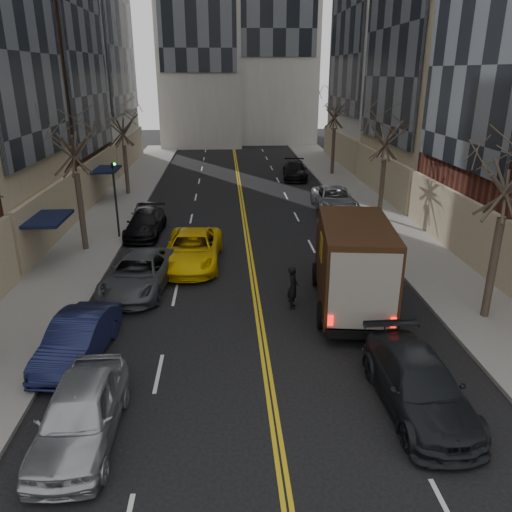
{
  "coord_description": "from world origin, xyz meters",
  "views": [
    {
      "loc": [
        -1.24,
        -5.89,
        9.11
      ],
      "look_at": [
        -0.06,
        12.72,
        2.2
      ],
      "focal_mm": 35.0,
      "sensor_mm": 36.0,
      "label": 1
    }
  ],
  "objects": [
    {
      "name": "parked_rt_a",
      "position": [
        6.07,
        23.23,
        0.69
      ],
      "size": [
        1.82,
        4.3,
        1.38
      ],
      "primitive_type": "imported",
      "rotation": [
        0.0,
        0.0,
        -0.09
      ],
      "color": "#484A50",
      "rests_on": "ground"
    },
    {
      "name": "traffic_signal",
      "position": [
        -7.39,
        22.0,
        2.82
      ],
      "size": [
        0.29,
        0.26,
        4.7
      ],
      "color": "black",
      "rests_on": "sidewalk_left"
    },
    {
      "name": "parked_rt_b",
      "position": [
        6.3,
        27.42,
        0.8
      ],
      "size": [
        2.84,
        5.83,
        1.6
      ],
      "primitive_type": "imported",
      "rotation": [
        0.0,
        0.0,
        -0.03
      ],
      "color": "#93979A",
      "rests_on": "ground"
    },
    {
      "name": "ups_truck",
      "position": [
        3.77,
        12.36,
        1.89
      ],
      "size": [
        3.44,
        7.1,
        3.74
      ],
      "rotation": [
        0.0,
        0.0,
        -0.13
      ],
      "color": "black",
      "rests_on": "ground"
    },
    {
      "name": "parked_lf_b",
      "position": [
        -6.24,
        9.06,
        0.75
      ],
      "size": [
        2.1,
        4.68,
        1.49
      ],
      "primitive_type": "imported",
      "rotation": [
        0.0,
        0.0,
        -0.12
      ],
      "color": "#111535",
      "rests_on": "ground"
    },
    {
      "name": "sidewalk_left",
      "position": [
        -9.0,
        27.0,
        0.07
      ],
      "size": [
        4.0,
        66.0,
        0.15
      ],
      "primitive_type": "cube",
      "color": "slate",
      "rests_on": "ground"
    },
    {
      "name": "parked_rt_c",
      "position": [
        5.1,
        38.52,
        0.76
      ],
      "size": [
        2.63,
        5.4,
        1.51
      ],
      "primitive_type": "imported",
      "rotation": [
        0.0,
        0.0,
        -0.1
      ],
      "color": "black",
      "rests_on": "ground"
    },
    {
      "name": "tree_lf_mid",
      "position": [
        -8.8,
        20.0,
        6.6
      ],
      "size": [
        3.2,
        3.2,
        8.91
      ],
      "color": "#382D23",
      "rests_on": "sidewalk_left"
    },
    {
      "name": "taxi",
      "position": [
        -2.93,
        17.6,
        0.82
      ],
      "size": [
        3.04,
        6.02,
        1.63
      ],
      "primitive_type": "imported",
      "rotation": [
        0.0,
        0.0,
        -0.06
      ],
      "color": "yellow",
      "rests_on": "ground"
    },
    {
      "name": "parked_lf_e",
      "position": [
        -6.3,
        24.89,
        0.68
      ],
      "size": [
        1.95,
        4.11,
        1.36
      ],
      "primitive_type": "imported",
      "rotation": [
        0.0,
        0.0,
        0.09
      ],
      "color": "#9EA1A5",
      "rests_on": "ground"
    },
    {
      "name": "parked_lf_c",
      "position": [
        -5.1,
        14.71,
        0.77
      ],
      "size": [
        3.18,
        5.78,
        1.53
      ],
      "primitive_type": "imported",
      "rotation": [
        0.0,
        0.0,
        -0.12
      ],
      "color": "#43454A",
      "rests_on": "ground"
    },
    {
      "name": "tree_lf_far",
      "position": [
        -8.8,
        33.0,
        6.02
      ],
      "size": [
        3.2,
        3.2,
        8.12
      ],
      "color": "#382D23",
      "rests_on": "sidewalk_left"
    },
    {
      "name": "observer_sedan",
      "position": [
        4.14,
        5.79,
        0.76
      ],
      "size": [
        2.29,
        5.33,
        1.53
      ],
      "rotation": [
        0.0,
        0.0,
        0.03
      ],
      "color": "black",
      "rests_on": "ground"
    },
    {
      "name": "sidewalk_right",
      "position": [
        9.0,
        27.0,
        0.07
      ],
      "size": [
        4.0,
        66.0,
        0.15
      ],
      "primitive_type": "cube",
      "color": "slate",
      "rests_on": "ground"
    },
    {
      "name": "parked_lf_d",
      "position": [
        -5.96,
        22.68,
        0.7
      ],
      "size": [
        2.2,
        4.9,
        1.4
      ],
      "primitive_type": "imported",
      "rotation": [
        0.0,
        0.0,
        -0.05
      ],
      "color": "black",
      "rests_on": "ground"
    },
    {
      "name": "parked_lf_a",
      "position": [
        -5.1,
        5.05,
        0.81
      ],
      "size": [
        1.93,
        4.77,
        1.62
      ],
      "primitive_type": "imported",
      "rotation": [
        0.0,
        0.0,
        0.0
      ],
      "color": "#AFB3B7",
      "rests_on": "ground"
    },
    {
      "name": "tree_rt_mid",
      "position": [
        8.8,
        25.0,
        6.17
      ],
      "size": [
        3.2,
        3.2,
        8.32
      ],
      "color": "#382D23",
      "rests_on": "sidewalk_right"
    },
    {
      "name": "pedestrian",
      "position": [
        1.43,
        12.49,
        0.9
      ],
      "size": [
        0.51,
        0.71,
        1.8
      ],
      "primitive_type": "imported",
      "rotation": [
        0.0,
        0.0,
        1.44
      ],
      "color": "black",
      "rests_on": "ground"
    },
    {
      "name": "tree_rt_far",
      "position": [
        8.8,
        40.0,
        6.74
      ],
      "size": [
        3.2,
        3.2,
        9.11
      ],
      "color": "#382D23",
      "rests_on": "sidewalk_right"
    }
  ]
}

